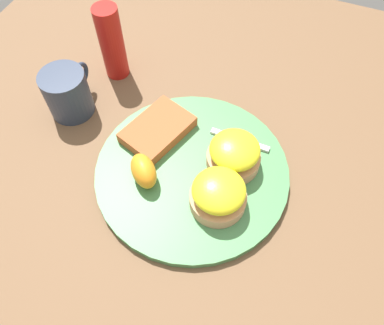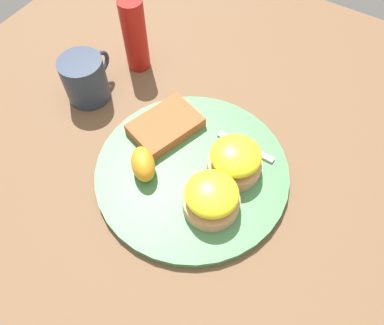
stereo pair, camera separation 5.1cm
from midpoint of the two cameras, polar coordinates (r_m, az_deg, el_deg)
ground_plane at (r=0.61m, az=-2.40°, el=-1.88°), size 1.10×1.10×0.00m
plate at (r=0.60m, az=-2.42°, el=-1.54°), size 0.31×0.31×0.01m
sandwich_benedict_left at (r=0.54m, az=1.37°, el=-5.06°), size 0.08×0.08×0.06m
sandwich_benedict_right at (r=0.58m, az=3.95°, el=1.11°), size 0.08×0.08×0.06m
hashbrown_patty at (r=0.63m, az=-7.55°, el=4.86°), size 0.13×0.11×0.02m
orange_wedge at (r=0.58m, az=-9.90°, el=-1.45°), size 0.07×0.07×0.04m
fork at (r=0.64m, az=0.04°, el=4.99°), size 0.02×0.19×0.00m
cup at (r=0.70m, az=-20.44°, el=9.78°), size 0.11×0.08×0.08m
condiment_bottle at (r=0.72m, az=-14.21°, el=17.14°), size 0.04×0.04×0.14m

